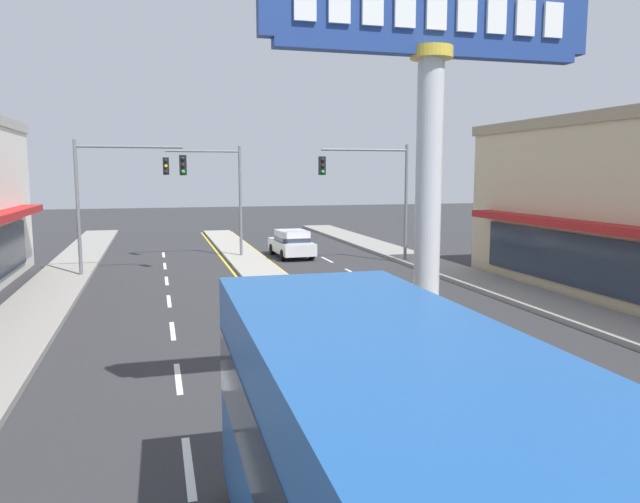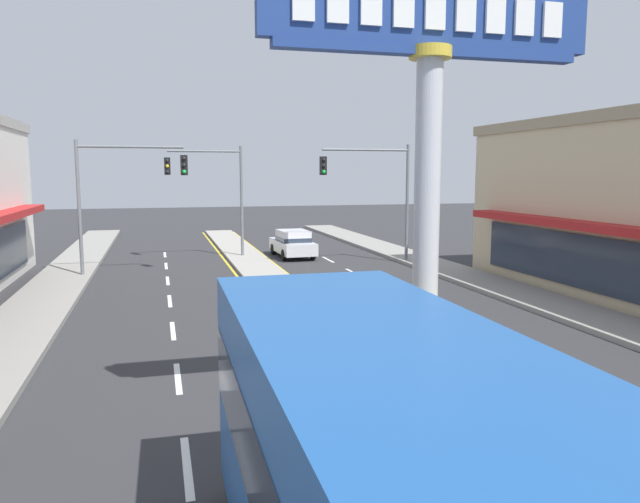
# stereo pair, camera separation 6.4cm
# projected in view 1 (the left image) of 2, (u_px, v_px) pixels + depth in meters

# --- Properties ---
(median_strip) EXTENTS (2.05, 52.00, 0.14)m
(median_strip) POSITION_uv_depth(u_px,v_px,m) (283.00, 293.00, 23.57)
(median_strip) COLOR #A39E93
(median_strip) RESTS_ON ground
(sidewalk_left) EXTENTS (2.39, 60.00, 0.18)m
(sidewalk_left) POSITION_uv_depth(u_px,v_px,m) (26.00, 319.00, 19.34)
(sidewalk_left) COLOR gray
(sidewalk_left) RESTS_ON ground
(sidewalk_right) EXTENTS (2.39, 60.00, 0.18)m
(sidewalk_right) POSITION_uv_depth(u_px,v_px,m) (510.00, 291.00, 23.96)
(sidewalk_right) COLOR gray
(sidewalk_right) RESTS_ON ground
(lane_markings) EXTENTS (8.79, 52.00, 0.01)m
(lane_markings) POSITION_uv_depth(u_px,v_px,m) (290.00, 302.00, 22.28)
(lane_markings) COLOR silver
(lane_markings) RESTS_ON ground
(district_sign) EXTENTS (6.07, 1.21, 8.04)m
(district_sign) POSITION_uv_depth(u_px,v_px,m) (428.00, 210.00, 10.77)
(district_sign) COLOR gold
(district_sign) RESTS_ON median_strip
(traffic_light_left_side) EXTENTS (4.86, 0.46, 6.20)m
(traffic_light_left_side) POSITION_uv_depth(u_px,v_px,m) (118.00, 184.00, 27.10)
(traffic_light_left_side) COLOR slate
(traffic_light_left_side) RESTS_ON ground
(traffic_light_right_side) EXTENTS (4.86, 0.46, 6.20)m
(traffic_light_right_side) POSITION_uv_depth(u_px,v_px,m) (375.00, 182.00, 30.99)
(traffic_light_right_side) COLOR slate
(traffic_light_right_side) RESTS_ON ground
(traffic_light_median_far) EXTENTS (4.20, 0.46, 6.20)m
(traffic_light_median_far) POSITION_uv_depth(u_px,v_px,m) (213.00, 183.00, 32.94)
(traffic_light_median_far) COLOR slate
(traffic_light_median_far) RESTS_ON ground
(sedan_near_left_lane) EXTENTS (1.95, 4.36, 1.53)m
(sedan_near_left_lane) POSITION_uv_depth(u_px,v_px,m) (292.00, 243.00, 34.06)
(sedan_near_left_lane) COLOR silver
(sedan_near_left_lane) RESTS_ON ground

